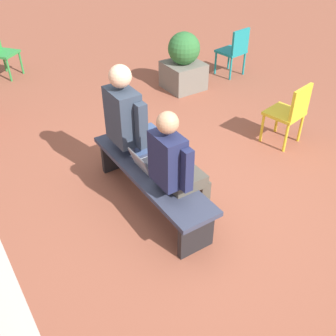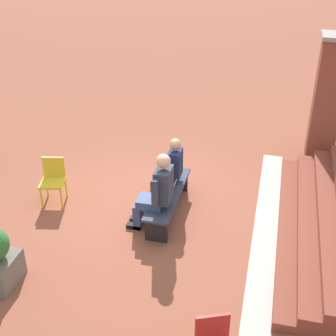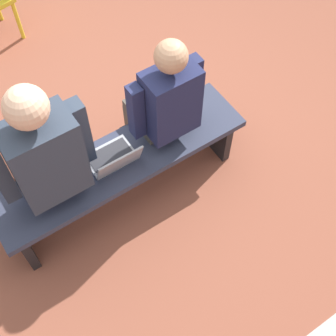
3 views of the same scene
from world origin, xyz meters
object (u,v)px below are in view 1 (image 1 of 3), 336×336
at_px(bench, 151,177).
at_px(plastic_chair_far_left, 290,111).
at_px(laptop, 147,164).
at_px(planter, 184,63).
at_px(plastic_chair_near_bench_left, 235,49).
at_px(person_student, 177,167).
at_px(person_adult, 133,124).

bearing_deg(bench, plastic_chair_far_left, -87.99).
distance_m(laptop, plastic_chair_far_left, 2.14).
bearing_deg(laptop, planter, -42.36).
bearing_deg(plastic_chair_near_bench_left, planter, 87.55).
xyz_separation_m(person_student, plastic_chair_far_left, (0.45, -2.06, -0.22)).
relative_size(person_student, plastic_chair_far_left, 1.54).
xyz_separation_m(bench, person_student, (-0.38, -0.06, 0.34)).
distance_m(laptop, planter, 2.99).
height_order(person_adult, laptop, person_adult).
height_order(person_student, planter, person_student).
height_order(person_student, person_adult, person_adult).
distance_m(plastic_chair_near_bench_left, planter, 1.06).
distance_m(plastic_chair_far_left, plastic_chair_near_bench_left, 2.33).
xyz_separation_m(person_adult, plastic_chair_near_bench_left, (1.75, -2.98, -0.27)).
height_order(bench, planter, planter).
relative_size(plastic_chair_far_left, planter, 0.89).
relative_size(person_student, person_adult, 0.91).
distance_m(person_student, laptop, 0.48).
bearing_deg(person_student, plastic_chair_near_bench_left, -49.10).
distance_m(person_adult, plastic_chair_near_bench_left, 3.47).
bearing_deg(person_adult, plastic_chair_far_left, -100.60).
bearing_deg(plastic_chair_far_left, planter, 3.36).
bearing_deg(laptop, person_student, -169.87).
xyz_separation_m(plastic_chair_far_left, planter, (2.18, 0.13, -0.04)).
relative_size(person_adult, planter, 1.52).
bearing_deg(planter, plastic_chair_near_bench_left, -92.45).
bearing_deg(person_adult, person_student, 179.46).
bearing_deg(person_adult, plastic_chair_near_bench_left, -59.57).
height_order(laptop, planter, planter).
relative_size(person_adult, laptop, 4.47).
distance_m(person_adult, plastic_chair_far_left, 2.11).
bearing_deg(plastic_chair_near_bench_left, bench, 125.90).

